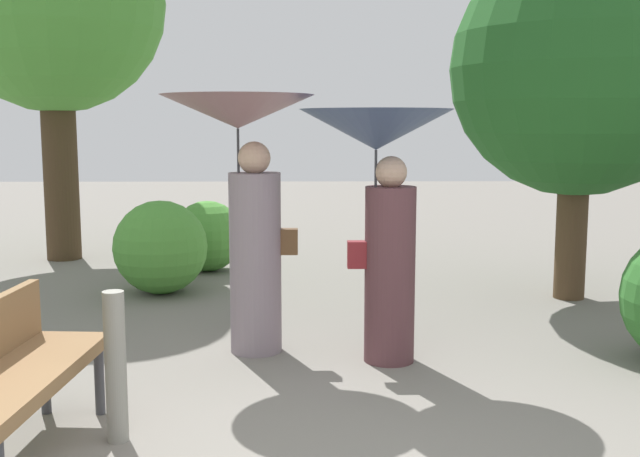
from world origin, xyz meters
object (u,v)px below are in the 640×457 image
Objects in this scene: person_right at (381,180)px; tree_near_right at (580,48)px; person_left at (245,173)px; path_marker_post at (116,367)px; park_bench at (7,368)px.

tree_near_right reaches higher than person_right.
tree_near_right is at bearing -63.83° from person_left.
tree_near_right is at bearing 43.06° from path_marker_post.
person_right reaches higher than park_bench.
park_bench is (-1.10, -1.96, -0.90)m from person_left.
person_left is 1.31× the size of park_bench.
tree_near_right is (2.14, 2.07, 1.15)m from person_right.
path_marker_post is at bearing -136.94° from tree_near_right.
tree_near_right is 5.55m from path_marker_post.
park_bench is 6.03m from tree_near_right.
park_bench is at bearing -138.54° from tree_near_right.
park_bench is at bearing -153.45° from path_marker_post.
tree_near_right is at bearing -45.19° from park_bench.
person_left is 1.05m from person_right.
person_right is at bearing -108.21° from person_left.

